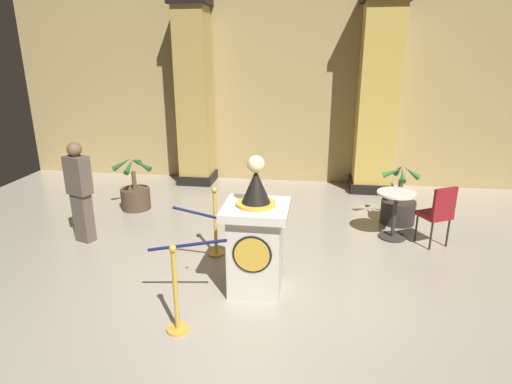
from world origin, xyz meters
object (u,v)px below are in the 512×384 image
at_px(stanchion_near, 216,232).
at_px(stanchion_far, 176,302).
at_px(cafe_table, 395,209).
at_px(potted_palm_left, 135,194).
at_px(cafe_chair_red, 438,211).
at_px(pedestal_clock, 256,239).
at_px(potted_palm_right, 398,208).
at_px(bystander_guest, 80,191).

height_order(stanchion_near, stanchion_far, stanchion_near).
xyz_separation_m(stanchion_far, cafe_table, (2.64, 2.81, 0.14)).
bearing_deg(potted_palm_left, cafe_chair_red, -9.74).
xyz_separation_m(stanchion_far, cafe_chair_red, (3.23, 2.59, 0.22)).
height_order(potted_palm_left, cafe_chair_red, potted_palm_left).
distance_m(pedestal_clock, potted_palm_right, 3.31).
xyz_separation_m(potted_palm_right, cafe_table, (-0.18, -0.68, 0.22)).
bearing_deg(cafe_chair_red, stanchion_far, -141.26).
xyz_separation_m(bystander_guest, cafe_chair_red, (5.38, 0.58, -0.26)).
bearing_deg(stanchion_near, pedestal_clock, -50.32).
height_order(stanchion_far, bystander_guest, bystander_guest).
distance_m(potted_palm_left, bystander_guest, 1.58).
height_order(stanchion_near, cafe_table, stanchion_near).
bearing_deg(cafe_table, potted_palm_left, 171.66).
relative_size(stanchion_near, cafe_chair_red, 1.08).
height_order(stanchion_near, potted_palm_left, stanchion_near).
relative_size(pedestal_clock, cafe_table, 2.24).
relative_size(pedestal_clock, stanchion_far, 1.71).
xyz_separation_m(bystander_guest, cafe_table, (4.80, 0.80, -0.34)).
relative_size(pedestal_clock, potted_palm_right, 1.64).
xyz_separation_m(stanchion_far, bystander_guest, (-2.16, 2.01, 0.48)).
distance_m(pedestal_clock, stanchion_near, 1.17).
height_order(potted_palm_right, bystander_guest, bystander_guest).
distance_m(stanchion_far, potted_palm_right, 4.48).
xyz_separation_m(pedestal_clock, stanchion_far, (-0.70, -0.96, -0.33)).
xyz_separation_m(pedestal_clock, potted_palm_left, (-2.65, 2.51, -0.39)).
bearing_deg(stanchion_near, stanchion_far, -89.65).
distance_m(potted_palm_left, potted_palm_right, 4.77).
bearing_deg(bystander_guest, cafe_chair_red, 6.20).
relative_size(stanchion_far, cafe_chair_red, 1.05).
height_order(pedestal_clock, stanchion_far, pedestal_clock).
bearing_deg(potted_palm_right, stanchion_far, -128.99).
bearing_deg(cafe_chair_red, pedestal_clock, -147.21).
height_order(stanchion_near, cafe_chair_red, stanchion_near).
relative_size(pedestal_clock, stanchion_near, 1.66).
distance_m(pedestal_clock, cafe_table, 2.68).
xyz_separation_m(pedestal_clock, stanchion_near, (-0.72, 0.86, -0.32)).
height_order(stanchion_near, potted_palm_right, potted_palm_right).
distance_m(stanchion_far, cafe_table, 3.86).
bearing_deg(cafe_chair_red, stanchion_near, -166.75).
bearing_deg(stanchion_far, stanchion_near, 90.35).
height_order(potted_palm_left, cafe_table, potted_palm_left).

